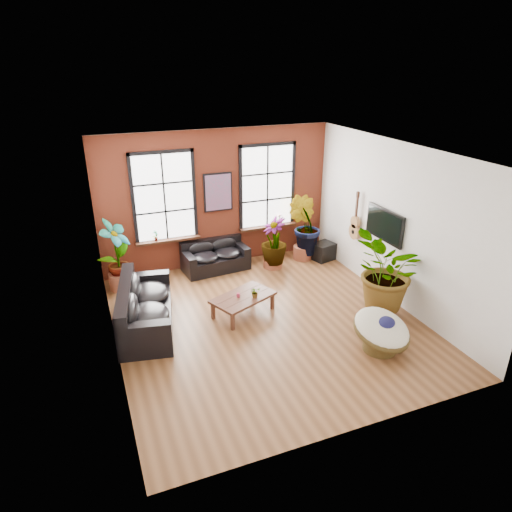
{
  "coord_description": "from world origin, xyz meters",
  "views": [
    {
      "loc": [
        -3.21,
        -7.5,
        5.06
      ],
      "look_at": [
        0.0,
        0.6,
        1.25
      ],
      "focal_mm": 32.0,
      "sensor_mm": 36.0,
      "label": 1
    }
  ],
  "objects": [
    {
      "name": "room",
      "position": [
        0.0,
        0.15,
        1.75
      ],
      "size": [
        6.04,
        6.54,
        3.54
      ],
      "color": "brown",
      "rests_on": "ground"
    },
    {
      "name": "sofa_back",
      "position": [
        -0.24,
        2.88,
        0.34
      ],
      "size": [
        1.72,
        0.95,
        0.76
      ],
      "rotation": [
        0.0,
        0.0,
        0.09
      ],
      "color": "black",
      "rests_on": "ground"
    },
    {
      "name": "sofa_left",
      "position": [
        -2.39,
        0.75,
        0.42
      ],
      "size": [
        1.41,
        2.5,
        0.93
      ],
      "rotation": [
        0.0,
        0.0,
        1.38
      ],
      "color": "black",
      "rests_on": "ground"
    },
    {
      "name": "coffee_table",
      "position": [
        -0.34,
        0.48,
        0.38
      ],
      "size": [
        1.52,
        1.23,
        0.51
      ],
      "rotation": [
        0.0,
        0.0,
        0.41
      ],
      "color": "#4C291B",
      "rests_on": "ground"
    },
    {
      "name": "papasan_chair",
      "position": [
        1.59,
        -1.69,
        0.42
      ],
      "size": [
        1.44,
        1.44,
        0.82
      ],
      "rotation": [
        0.0,
        0.0,
        0.42
      ],
      "color": "#4D3D1B",
      "rests_on": "ground"
    },
    {
      "name": "poster",
      "position": [
        0.0,
        3.18,
        1.95
      ],
      "size": [
        0.74,
        0.06,
        0.98
      ],
      "color": "black",
      "rests_on": "room"
    },
    {
      "name": "tv_wall_unit",
      "position": [
        2.93,
        0.6,
        1.54
      ],
      "size": [
        0.13,
        1.86,
        1.2
      ],
      "color": "black",
      "rests_on": "room"
    },
    {
      "name": "media_box",
      "position": [
        2.67,
        2.38,
        0.23
      ],
      "size": [
        0.66,
        0.6,
        0.47
      ],
      "rotation": [
        0.0,
        0.0,
        0.26
      ],
      "color": "black",
      "rests_on": "ground"
    },
    {
      "name": "pot_back_left",
      "position": [
        -2.63,
        2.66,
        0.2
      ],
      "size": [
        0.64,
        0.64,
        0.4
      ],
      "rotation": [
        0.0,
        0.0,
        0.2
      ],
      "color": "brown",
      "rests_on": "ground"
    },
    {
      "name": "pot_back_right",
      "position": [
        2.17,
        2.63,
        0.18
      ],
      "size": [
        0.64,
        0.64,
        0.36
      ],
      "rotation": [
        0.0,
        0.0,
        0.34
      ],
      "color": "brown",
      "rests_on": "ground"
    },
    {
      "name": "pot_right_wall",
      "position": [
        2.39,
        -0.72,
        0.18
      ],
      "size": [
        0.55,
        0.55,
        0.37
      ],
      "rotation": [
        0.0,
        0.0,
        0.1
      ],
      "color": "brown",
      "rests_on": "ground"
    },
    {
      "name": "pot_mid",
      "position": [
        1.19,
        2.43,
        0.18
      ],
      "size": [
        0.54,
        0.54,
        0.36
      ],
      "rotation": [
        0.0,
        0.0,
        0.1
      ],
      "color": "brown",
      "rests_on": "ground"
    },
    {
      "name": "floor_plant_back_left",
      "position": [
        -2.64,
        2.64,
        0.94
      ],
      "size": [
        0.97,
        1.0,
        1.58
      ],
      "primitive_type": "imported",
      "rotation": [
        0.0,
        0.0,
        0.88
      ],
      "color": "#215E19",
      "rests_on": "ground"
    },
    {
      "name": "floor_plant_back_right",
      "position": [
        2.21,
        2.66,
        0.93
      ],
      "size": [
        1.1,
        1.1,
        1.57
      ],
      "primitive_type": "imported",
      "rotation": [
        0.0,
        0.0,
        2.35
      ],
      "color": "#215E19",
      "rests_on": "ground"
    },
    {
      "name": "floor_plant_right_wall",
      "position": [
        2.38,
        -0.7,
        1.01
      ],
      "size": [
        2.02,
        2.04,
        1.71
      ],
      "primitive_type": "imported",
      "rotation": [
        0.0,
        0.0,
        3.98
      ],
      "color": "#215E19",
      "rests_on": "ground"
    },
    {
      "name": "floor_plant_mid",
      "position": [
        1.21,
        2.4,
        0.75
      ],
      "size": [
        0.75,
        0.75,
        1.23
      ],
      "primitive_type": "imported",
      "rotation": [
        0.0,
        0.0,
        4.81
      ],
      "color": "#215E19",
      "rests_on": "ground"
    },
    {
      "name": "table_plant",
      "position": [
        -0.12,
        0.35,
        0.54
      ],
      "size": [
        0.23,
        0.2,
        0.23
      ],
      "primitive_type": "imported",
      "rotation": [
        0.0,
        0.0,
        0.08
      ],
      "color": "#215E19",
      "rests_on": "coffee_table"
    },
    {
      "name": "sill_plant_left",
      "position": [
        -1.65,
        3.13,
        1.04
      ],
      "size": [
        0.17,
        0.17,
        0.27
      ],
      "primitive_type": "imported",
      "rotation": [
        0.0,
        0.0,
        0.79
      ],
      "color": "#215E19",
      "rests_on": "room"
    },
    {
      "name": "sill_plant_right",
      "position": [
        1.7,
        3.13,
        1.04
      ],
      "size": [
        0.19,
        0.19,
        0.27
      ],
      "primitive_type": "imported",
      "rotation": [
        0.0,
        0.0,
        3.49
      ],
      "color": "#215E19",
      "rests_on": "room"
    }
  ]
}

